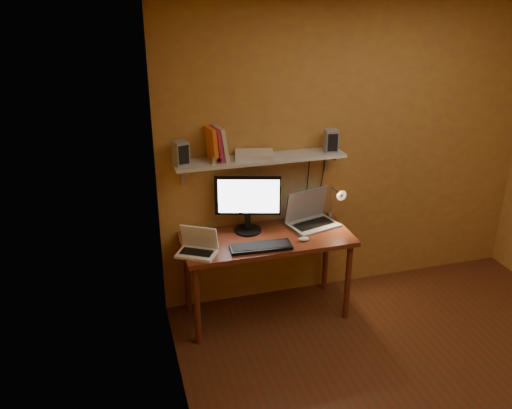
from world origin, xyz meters
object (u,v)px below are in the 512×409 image
object	(u,v)px
desk	(267,246)
keyboard	(261,247)
laptop	(310,216)
shelf_camera	(218,160)
netbook	(198,246)
router	(254,155)
monitor	(248,201)
desk_lamp	(337,199)
wall_shelf	(261,159)
mouse	(304,239)
speaker_left	(181,153)
speaker_right	(331,141)

from	to	relation	value
desk	keyboard	distance (m)	0.23
laptop	shelf_camera	distance (m)	0.98
netbook	router	world-z (taller)	router
monitor	desk_lamp	world-z (taller)	monitor
desk_lamp	monitor	bearing A→B (deg)	178.49
wall_shelf	router	xyz separation A→B (m)	(-0.05, -0.00, 0.04)
netbook	monitor	bearing A→B (deg)	59.11
shelf_camera	router	size ratio (longest dim) A/B	0.35
mouse	shelf_camera	distance (m)	0.94
keyboard	router	size ratio (longest dim) A/B	1.60
desk_lamp	netbook	bearing A→B (deg)	-169.25
keyboard	monitor	bearing A→B (deg)	96.92
keyboard	speaker_left	bearing A→B (deg)	149.13
speaker_left	router	bearing A→B (deg)	-15.30
wall_shelf	router	distance (m)	0.07
wall_shelf	speaker_left	size ratio (longest dim) A/B	7.49
shelf_camera	laptop	bearing A→B (deg)	-0.03
speaker_left	mouse	bearing A→B (deg)	-35.88
netbook	speaker_left	size ratio (longest dim) A/B	1.90
speaker_right	shelf_camera	bearing A→B (deg)	-170.45
wall_shelf	monitor	xyz separation A→B (m)	(-0.12, -0.05, -0.34)
desk_lamp	shelf_camera	bearing A→B (deg)	179.12
shelf_camera	mouse	bearing A→B (deg)	-24.67
wall_shelf	netbook	size ratio (longest dim) A/B	3.93
speaker_left	speaker_right	size ratio (longest dim) A/B	1.00
speaker_left	wall_shelf	bearing A→B (deg)	-15.21
keyboard	desk_lamp	distance (m)	0.85
wall_shelf	laptop	world-z (taller)	wall_shelf
mouse	speaker_left	world-z (taller)	speaker_left
netbook	desk_lamp	size ratio (longest dim) A/B	0.95
monitor	speaker_right	size ratio (longest dim) A/B	2.81
mouse	speaker_right	world-z (taller)	speaker_right
laptop	monitor	bearing A→B (deg)	164.52
netbook	keyboard	bearing A→B (deg)	22.48
netbook	mouse	bearing A→B (deg)	27.89
speaker_right	keyboard	bearing A→B (deg)	-145.85
laptop	netbook	distance (m)	1.05
desk	keyboard	bearing A→B (deg)	-120.68
shelf_camera	netbook	bearing A→B (deg)	-132.35
desk	monitor	distance (m)	0.41
laptop	speaker_right	distance (m)	0.66
laptop	keyboard	bearing A→B (deg)	-164.03
monitor	netbook	bearing A→B (deg)	-135.04
monitor	wall_shelf	bearing A→B (deg)	36.95
laptop	keyboard	distance (m)	0.62
speaker_right	speaker_left	bearing A→B (deg)	-173.20
speaker_left	shelf_camera	distance (m)	0.29
desk_lamp	desk	bearing A→B (deg)	-169.19
laptop	router	xyz separation A→B (m)	(-0.48, 0.05, 0.57)
speaker_right	router	distance (m)	0.66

